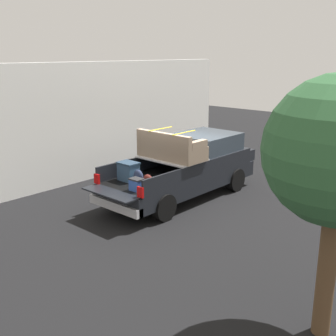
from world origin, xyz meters
TOP-DOWN VIEW (x-y plane):
  - ground_plane at (0.00, 0.00)m, footprint 40.00×40.00m
  - pickup_truck at (0.35, 0.00)m, footprint 6.05×2.07m
  - building_facade at (1.10, 3.94)m, footprint 10.63×0.36m

SIDE VIEW (x-z plane):
  - ground_plane at x=0.00m, z-range 0.00..0.00m
  - pickup_truck at x=0.35m, z-range -0.14..2.09m
  - building_facade at x=1.10m, z-range 0.00..4.17m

